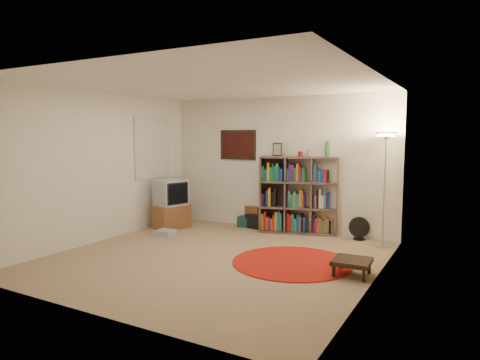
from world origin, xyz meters
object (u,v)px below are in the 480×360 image
at_px(floor_lamp, 386,152).
at_px(side_table, 352,262).
at_px(floor_fan, 359,228).
at_px(bookshelf, 297,196).
at_px(tv_stand, 171,205).
at_px(suitcase, 255,221).

relative_size(floor_lamp, side_table, 3.81).
relative_size(floor_fan, side_table, 0.83).
height_order(bookshelf, tv_stand, bookshelf).
height_order(bookshelf, floor_fan, bookshelf).
bearing_deg(side_table, suitcase, 139.93).
distance_m(bookshelf, suitcase, 1.10).
bearing_deg(floor_fan, side_table, -93.20).
height_order(floor_lamp, tv_stand, floor_lamp).
relative_size(tv_stand, side_table, 1.95).
height_order(floor_fan, suitcase, floor_fan).
bearing_deg(tv_stand, side_table, 0.04).
bearing_deg(tv_stand, suitcase, 51.14).
bearing_deg(floor_lamp, floor_fan, 151.46).
bearing_deg(floor_lamp, side_table, -92.10).
relative_size(floor_lamp, tv_stand, 1.95).
xyz_separation_m(bookshelf, tv_stand, (-2.27, -0.82, -0.23)).
distance_m(floor_fan, side_table, 1.96).
bearing_deg(side_table, tv_stand, 163.50).
relative_size(floor_fan, suitcase, 0.61).
bearing_deg(suitcase, side_table, -47.26).
bearing_deg(bookshelf, side_table, -68.29).
xyz_separation_m(floor_fan, suitcase, (-2.06, 0.12, -0.10)).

